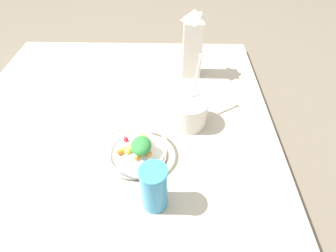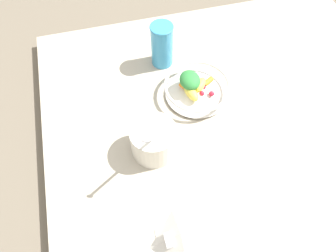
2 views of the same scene
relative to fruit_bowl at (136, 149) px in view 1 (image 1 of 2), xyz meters
name	(u,v)px [view 1 (image 1 of 2)]	position (x,y,z in m)	size (l,w,h in m)	color
ground_plane	(118,126)	(0.18, 0.10, -0.08)	(6.00, 6.00, 0.00)	#665B4C
countertop	(118,122)	(0.18, 0.10, -0.06)	(1.18, 1.18, 0.04)	#B2A893
fruit_bowl	(136,149)	(0.00, 0.00, 0.00)	(0.21, 0.21, 0.09)	silver
milk_carton	(193,44)	(0.49, -0.20, 0.11)	(0.08, 0.08, 0.29)	silver
yogurt_tub	(189,111)	(0.16, -0.18, 0.02)	(0.17, 0.13, 0.23)	silver
drinking_cup	(154,187)	(-0.17, -0.07, 0.05)	(0.08, 0.08, 0.16)	#3893C6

